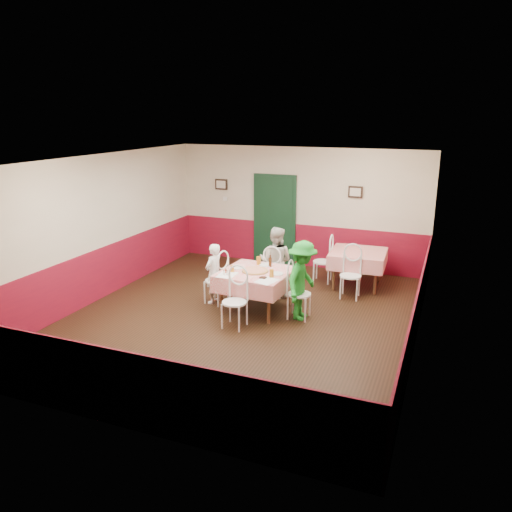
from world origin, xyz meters
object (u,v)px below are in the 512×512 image
at_px(chair_far, 274,274).
at_px(glass_a, 232,269).
at_px(chair_left, 216,281).
at_px(diner_right, 302,281).
at_px(chair_near, 234,302).
at_px(chair_second_b, 350,276).
at_px(pizza, 255,271).
at_px(chair_right, 299,294).
at_px(diner_left, 214,274).
at_px(glass_b, 272,273).
at_px(diner_far, 276,261).
at_px(wallet, 263,278).
at_px(glass_c, 259,261).
at_px(beer_bottle, 270,261).
at_px(main_table, 256,291).
at_px(second_table, 357,269).
at_px(chair_second_a, 323,262).

height_order(chair_far, glass_a, chair_far).
distance_m(chair_left, diner_right, 1.77).
relative_size(chair_near, chair_second_b, 1.00).
height_order(chair_near, pizza, chair_near).
bearing_deg(pizza, chair_right, -2.58).
xyz_separation_m(glass_a, diner_left, (-0.51, 0.26, -0.24)).
bearing_deg(chair_second_b, chair_left, -154.92).
xyz_separation_m(pizza, diner_left, (-0.89, 0.09, -0.19)).
distance_m(glass_b, diner_far, 1.17).
distance_m(chair_near, pizza, 0.89).
bearing_deg(chair_left, chair_far, 141.64).
height_order(chair_right, wallet, chair_right).
distance_m(chair_far, diner_left, 1.25).
height_order(chair_far, pizza, chair_far).
xyz_separation_m(chair_near, glass_c, (-0.05, 1.26, 0.39)).
height_order(glass_c, wallet, glass_c).
xyz_separation_m(glass_a, glass_c, (0.28, 0.61, 0.02)).
distance_m(chair_far, glass_c, 0.61).
distance_m(chair_left, chair_right, 1.70).
distance_m(pizza, wallet, 0.41).
bearing_deg(chair_second_b, beer_bottle, -148.18).
height_order(chair_left, pizza, chair_left).
bearing_deg(glass_b, diner_far, 105.97).
bearing_deg(main_table, diner_left, 175.93).
bearing_deg(chair_left, second_table, 140.96).
relative_size(glass_b, beer_bottle, 0.70).
xyz_separation_m(chair_far, pizza, (-0.07, -0.87, 0.33)).
distance_m(chair_second_b, glass_a, 2.43).
relative_size(chair_second_a, glass_b, 6.35).
height_order(chair_right, chair_far, same).
bearing_deg(wallet, pizza, 135.60).
bearing_deg(chair_second_a, chair_far, -32.44).
relative_size(beer_bottle, diner_far, 0.14).
distance_m(second_table, glass_c, 2.33).
xyz_separation_m(chair_left, diner_left, (-0.05, 0.00, 0.14)).
distance_m(second_table, chair_second_a, 0.75).
relative_size(glass_a, wallet, 1.12).
bearing_deg(diner_right, wallet, 117.28).
distance_m(main_table, glass_a, 0.62).
height_order(pizza, diner_left, diner_left).
height_order(chair_left, chair_far, same).
height_order(second_table, wallet, wallet).
xyz_separation_m(chair_right, pizza, (-0.86, 0.04, 0.33)).
bearing_deg(main_table, chair_far, 85.93).
xyz_separation_m(chair_left, chair_near, (0.79, -0.91, 0.00)).
xyz_separation_m(diner_left, diner_right, (1.80, -0.13, 0.13)).
distance_m(main_table, chair_second_b, 1.98).
height_order(chair_left, diner_far, diner_far).
relative_size(chair_far, beer_bottle, 4.43).
height_order(beer_bottle, diner_far, diner_far).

